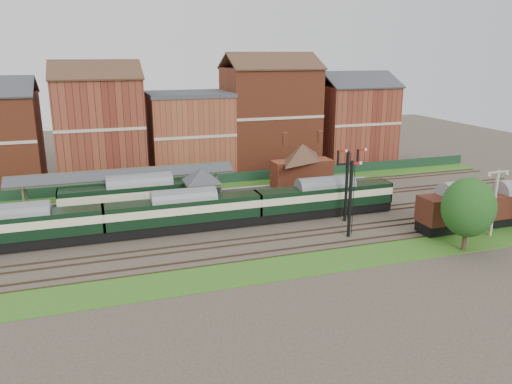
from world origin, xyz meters
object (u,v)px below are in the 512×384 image
object	(u,v)px
semaphore_bracket	(347,181)
goods_van_a	(451,210)
platform_railcar	(140,196)
signal_box	(202,192)
dmu_train	(184,211)

from	to	relation	value
semaphore_bracket	goods_van_a	xyz separation A→B (m)	(8.86, -6.50, -2.28)
goods_van_a	semaphore_bracket	bearing A→B (deg)	143.73
platform_railcar	goods_van_a	world-z (taller)	goods_van_a
semaphore_bracket	goods_van_a	world-z (taller)	semaphore_bracket
signal_box	goods_van_a	bearing A→B (deg)	-27.14
signal_box	semaphore_bracket	world-z (taller)	semaphore_bracket
dmu_train	goods_van_a	bearing A→B (deg)	-18.71
signal_box	semaphore_bracket	bearing A→B (deg)	-20.92
semaphore_bracket	goods_van_a	bearing A→B (deg)	-36.27
platform_railcar	goods_van_a	xyz separation A→B (m)	(30.44, -15.50, -0.05)
signal_box	dmu_train	bearing A→B (deg)	-129.41
semaphore_bracket	platform_railcar	distance (m)	23.49
platform_railcar	signal_box	bearing A→B (deg)	-26.43
dmu_train	goods_van_a	world-z (taller)	goods_van_a
dmu_train	semaphore_bracket	bearing A→B (deg)	-8.04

